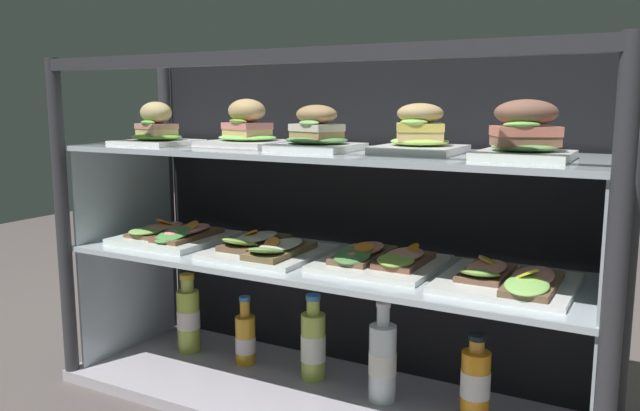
% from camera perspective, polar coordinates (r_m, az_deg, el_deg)
% --- Properties ---
extents(ground_plane, '(6.00, 6.00, 0.02)m').
position_cam_1_polar(ground_plane, '(1.75, 0.00, -17.58)').
color(ground_plane, '#5B514F').
rests_on(ground_plane, ground).
extents(case_base_deck, '(1.41, 0.46, 0.03)m').
position_cam_1_polar(case_base_deck, '(1.74, 0.00, -16.83)').
color(case_base_deck, '#B9B3BE').
rests_on(case_base_deck, ground).
extents(case_frame, '(1.41, 0.46, 0.89)m').
position_cam_1_polar(case_frame, '(1.69, 1.88, -0.63)').
color(case_frame, '#333338').
rests_on(case_frame, ground).
extents(riser_lower_tier, '(1.33, 0.38, 0.34)m').
position_cam_1_polar(riser_lower_tier, '(1.66, 0.00, -11.06)').
color(riser_lower_tier, silver).
rests_on(riser_lower_tier, case_base_deck).
extents(shelf_lower_glass, '(1.35, 0.40, 0.01)m').
position_cam_1_polar(shelf_lower_glass, '(1.61, 0.00, -5.10)').
color(shelf_lower_glass, silver).
rests_on(shelf_lower_glass, riser_lower_tier).
extents(riser_upper_tier, '(1.33, 0.38, 0.26)m').
position_cam_1_polar(riser_upper_tier, '(1.58, 0.00, -0.25)').
color(riser_upper_tier, silver).
rests_on(riser_upper_tier, shelf_lower_glass).
extents(shelf_upper_glass, '(1.35, 0.40, 0.01)m').
position_cam_1_polar(shelf_upper_glass, '(1.57, 0.00, 4.75)').
color(shelf_upper_glass, silver).
rests_on(shelf_upper_glass, riser_upper_tier).
extents(plated_roll_sandwich_mid_left, '(0.19, 0.19, 0.12)m').
position_cam_1_polar(plated_roll_sandwich_mid_left, '(1.80, -14.39, 6.59)').
color(plated_roll_sandwich_mid_left, white).
rests_on(plated_roll_sandwich_mid_left, shelf_upper_glass).
extents(plated_roll_sandwich_far_left, '(0.21, 0.21, 0.12)m').
position_cam_1_polar(plated_roll_sandwich_far_left, '(1.73, -6.54, 6.82)').
color(plated_roll_sandwich_far_left, white).
rests_on(plated_roll_sandwich_far_left, shelf_upper_glass).
extents(plated_roll_sandwich_near_left_corner, '(0.19, 0.19, 0.11)m').
position_cam_1_polar(plated_roll_sandwich_near_left_corner, '(1.53, -0.32, 6.38)').
color(plated_roll_sandwich_near_left_corner, white).
rests_on(plated_roll_sandwich_near_left_corner, shelf_upper_glass).
extents(plated_roll_sandwich_center, '(0.19, 0.19, 0.11)m').
position_cam_1_polar(plated_roll_sandwich_center, '(1.47, 8.88, 6.22)').
color(plated_roll_sandwich_center, white).
rests_on(plated_roll_sandwich_center, shelf_upper_glass).
extents(plated_roll_sandwich_far_right, '(0.18, 0.18, 0.12)m').
position_cam_1_polar(plated_roll_sandwich_far_right, '(1.35, 17.83, 5.92)').
color(plated_roll_sandwich_far_right, white).
rests_on(plated_roll_sandwich_far_right, shelf_upper_glass).
extents(open_sandwich_tray_near_right_corner, '(0.28, 0.28, 0.06)m').
position_cam_1_polar(open_sandwich_tray_near_right_corner, '(1.86, -12.93, -2.55)').
color(open_sandwich_tray_near_right_corner, white).
rests_on(open_sandwich_tray_near_right_corner, shelf_lower_glass).
extents(open_sandwich_tray_mid_right, '(0.28, 0.29, 0.06)m').
position_cam_1_polar(open_sandwich_tray_mid_right, '(1.66, -4.84, -3.79)').
color(open_sandwich_tray_mid_right, white).
rests_on(open_sandwich_tray_mid_right, shelf_lower_glass).
extents(open_sandwich_tray_right_of_center, '(0.28, 0.28, 0.06)m').
position_cam_1_polar(open_sandwich_tray_right_of_center, '(1.55, 5.40, -4.77)').
color(open_sandwich_tray_right_of_center, white).
rests_on(open_sandwich_tray_right_of_center, shelf_lower_glass).
extents(open_sandwich_tray_mid_left, '(0.28, 0.29, 0.06)m').
position_cam_1_polar(open_sandwich_tray_mid_left, '(1.43, 16.55, -6.36)').
color(open_sandwich_tray_mid_left, white).
rests_on(open_sandwich_tray_mid_left, shelf_lower_glass).
extents(juice_bottle_front_right_end, '(0.07, 0.07, 0.24)m').
position_cam_1_polar(juice_bottle_front_right_end, '(2.00, -11.67, -9.79)').
color(juice_bottle_front_right_end, '#BACC48').
rests_on(juice_bottle_front_right_end, case_base_deck).
extents(juice_bottle_front_middle, '(0.06, 0.06, 0.20)m').
position_cam_1_polar(juice_bottle_front_middle, '(1.89, -6.67, -11.71)').
color(juice_bottle_front_middle, gold).
rests_on(juice_bottle_front_middle, case_base_deck).
extents(juice_bottle_back_left, '(0.07, 0.07, 0.24)m').
position_cam_1_polar(juice_bottle_back_left, '(1.78, -0.61, -12.28)').
color(juice_bottle_back_left, '#BBCD52').
rests_on(juice_bottle_back_left, case_base_deck).
extents(juice_bottle_front_fourth, '(0.07, 0.07, 0.26)m').
position_cam_1_polar(juice_bottle_front_fourth, '(1.66, 5.60, -13.61)').
color(juice_bottle_front_fourth, white).
rests_on(juice_bottle_front_fourth, case_base_deck).
extents(juice_bottle_front_left_end, '(0.07, 0.07, 0.21)m').
position_cam_1_polar(juice_bottle_front_left_end, '(1.61, 13.70, -15.14)').
color(juice_bottle_front_left_end, orange).
rests_on(juice_bottle_front_left_end, case_base_deck).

